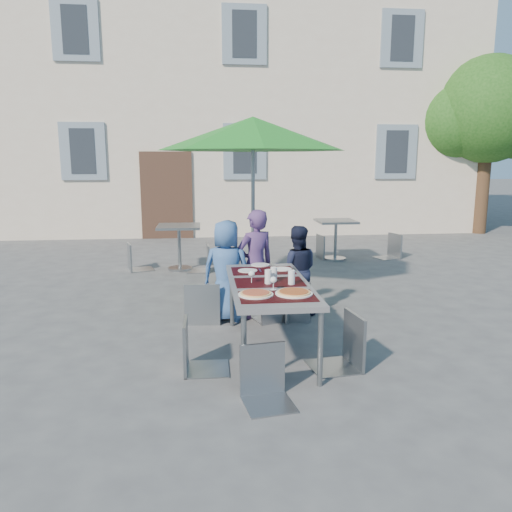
{
  "coord_description": "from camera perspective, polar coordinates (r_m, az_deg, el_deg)",
  "views": [
    {
      "loc": [
        -1.12,
        -5.44,
        1.99
      ],
      "look_at": [
        -0.48,
        0.41,
        0.86
      ],
      "focal_mm": 35.0,
      "sensor_mm": 36.0,
      "label": 1
    }
  ],
  "objects": [
    {
      "name": "cafe_table_1",
      "position": [
        10.15,
        9.1,
        2.77
      ],
      "size": [
        0.75,
        0.75,
        0.81
      ],
      "color": "#999CA0",
      "rests_on": "ground"
    },
    {
      "name": "dining_table",
      "position": [
        5.16,
        1.54,
        -3.61
      ],
      "size": [
        0.8,
        1.85,
        0.76
      ],
      "color": "#46464B",
      "rests_on": "ground"
    },
    {
      "name": "chair_0",
      "position": [
        6.14,
        -6.14,
        -2.45
      ],
      "size": [
        0.47,
        0.48,
        0.98
      ],
      "color": "#91979C",
      "rests_on": "ground"
    },
    {
      "name": "patio_umbrella",
      "position": [
        7.32,
        -0.35,
        13.66
      ],
      "size": [
        2.71,
        2.71,
        2.6
      ],
      "color": "#999CA0",
      "rests_on": "ground"
    },
    {
      "name": "bg_chair_l_0",
      "position": [
        9.32,
        -13.72,
        1.77
      ],
      "size": [
        0.52,
        0.52,
        0.96
      ],
      "color": "gray",
      "rests_on": "ground"
    },
    {
      "name": "bg_chair_l_1",
      "position": [
        10.27,
        7.91,
        2.7
      ],
      "size": [
        0.47,
        0.47,
        0.93
      ],
      "color": "gray",
      "rests_on": "ground"
    },
    {
      "name": "child_0",
      "position": [
        6.21,
        -3.38,
        -1.7
      ],
      "size": [
        0.72,
        0.58,
        1.27
      ],
      "primitive_type": "imported",
      "rotation": [
        0.0,
        0.0,
        2.82
      ],
      "color": "#385E9A",
      "rests_on": "ground"
    },
    {
      "name": "child_2",
      "position": [
        6.5,
        4.64,
        -1.63
      ],
      "size": [
        0.6,
        0.4,
        1.17
      ],
      "primitive_type": "imported",
      "rotation": [
        0.0,
        0.0,
        3.01
      ],
      "color": "#171B32",
      "rests_on": "ground"
    },
    {
      "name": "bg_chair_r_1",
      "position": [
        10.58,
        15.24,
        2.76
      ],
      "size": [
        0.53,
        0.53,
        0.95
      ],
      "color": "gray",
      "rests_on": "ground"
    },
    {
      "name": "chair_3",
      "position": [
        4.76,
        -6.93,
        -6.72
      ],
      "size": [
        0.43,
        0.43,
        0.95
      ],
      "color": "gray",
      "rests_on": "ground"
    },
    {
      "name": "chair_4",
      "position": [
        4.87,
        10.18,
        -5.92
      ],
      "size": [
        0.51,
        0.51,
        1.01
      ],
      "color": "gray",
      "rests_on": "ground"
    },
    {
      "name": "chair_5",
      "position": [
        4.17,
        1.1,
        -9.76
      ],
      "size": [
        0.45,
        0.45,
        0.89
      ],
      "color": "gray",
      "rests_on": "ground"
    },
    {
      "name": "tree",
      "position": [
        15.12,
        25.15,
        14.71
      ],
      "size": [
        3.6,
        3.0,
        4.7
      ],
      "color": "#462F1E",
      "rests_on": "ground"
    },
    {
      "name": "building",
      "position": [
        17.21,
        -2.56,
        20.47
      ],
      "size": [
        13.6,
        8.2,
        11.1
      ],
      "color": "beige",
      "rests_on": "ground"
    },
    {
      "name": "chair_1",
      "position": [
        6.17,
        2.17,
        -1.91
      ],
      "size": [
        0.59,
        0.59,
        1.05
      ],
      "color": "gray",
      "rests_on": "ground"
    },
    {
      "name": "bg_chair_r_0",
      "position": [
        9.03,
        -6.14,
        1.61
      ],
      "size": [
        0.43,
        0.43,
        0.92
      ],
      "color": "gray",
      "rests_on": "ground"
    },
    {
      "name": "child_1",
      "position": [
        6.3,
        -0.05,
        -0.95
      ],
      "size": [
        0.6,
        0.51,
        1.39
      ],
      "primitive_type": "imported",
      "rotation": [
        0.0,
        0.0,
        3.56
      ],
      "color": "#4E3267",
      "rests_on": "ground"
    },
    {
      "name": "cafe_table_0",
      "position": [
        9.2,
        -8.78,
        2.07
      ],
      "size": [
        0.77,
        0.77,
        0.83
      ],
      "color": "#999CA0",
      "rests_on": "ground"
    },
    {
      "name": "ground",
      "position": [
        5.9,
        5.13,
        -8.84
      ],
      "size": [
        90.0,
        90.0,
        0.0
      ],
      "primitive_type": "plane",
      "color": "#434346",
      "rests_on": "ground"
    },
    {
      "name": "place_settings",
      "position": [
        5.77,
        0.9,
        -1.38
      ],
      "size": [
        0.66,
        0.52,
        0.01
      ],
      "color": "white",
      "rests_on": "dining_table"
    },
    {
      "name": "glassware",
      "position": [
        5.07,
        2.15,
        -2.35
      ],
      "size": [
        0.46,
        0.41,
        0.15
      ],
      "color": "silver",
      "rests_on": "dining_table"
    },
    {
      "name": "chair_2",
      "position": [
        6.25,
        4.37,
        -2.18
      ],
      "size": [
        0.54,
        0.55,
        0.98
      ],
      "color": "gray",
      "rests_on": "ground"
    },
    {
      "name": "pizza_near_right",
      "position": [
        4.7,
        4.35,
        -4.19
      ],
      "size": [
        0.35,
        0.35,
        0.03
      ],
      "color": "white",
      "rests_on": "dining_table"
    },
    {
      "name": "pizza_near_left",
      "position": [
        4.65,
        -0.03,
        -4.32
      ],
      "size": [
        0.33,
        0.33,
        0.03
      ],
      "color": "white",
      "rests_on": "dining_table"
    }
  ]
}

